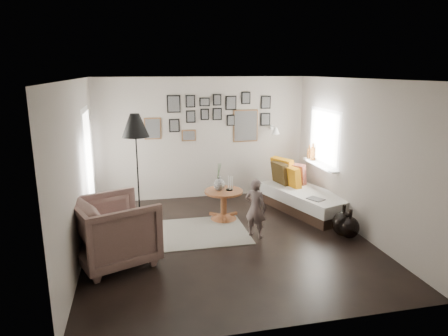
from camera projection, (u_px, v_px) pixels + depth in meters
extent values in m
plane|color=black|center=(228.00, 240.00, 6.61)|extent=(4.80, 4.80, 0.00)
plane|color=#A1978D|center=(203.00, 139.00, 8.58)|extent=(4.50, 0.00, 4.50)
plane|color=#A1978D|center=(281.00, 216.00, 4.02)|extent=(4.50, 0.00, 4.50)
plane|color=#A1978D|center=(78.00, 171.00, 5.83)|extent=(0.00, 4.80, 4.80)
plane|color=#A1978D|center=(357.00, 157.00, 6.77)|extent=(0.00, 4.80, 4.80)
plane|color=white|center=(228.00, 79.00, 5.99)|extent=(4.80, 4.80, 0.00)
plane|color=white|center=(89.00, 168.00, 7.03)|extent=(0.00, 2.14, 2.14)
plane|color=white|center=(89.00, 168.00, 7.03)|extent=(0.00, 1.88, 1.88)
plane|color=white|center=(89.00, 168.00, 7.03)|extent=(0.00, 1.93, 1.93)
plane|color=white|center=(324.00, 137.00, 7.87)|extent=(0.00, 1.30, 1.30)
plane|color=white|center=(324.00, 137.00, 7.87)|extent=(0.00, 1.14, 1.14)
cube|color=white|center=(320.00, 165.00, 8.00)|extent=(0.15, 1.32, 0.04)
cylinder|color=#8C4C14|center=(313.00, 154.00, 8.29)|extent=(0.10, 0.10, 0.28)
cylinder|color=#8C4C14|center=(309.00, 154.00, 8.46)|extent=(0.08, 0.08, 0.22)
cube|color=brown|center=(153.00, 129.00, 8.28)|extent=(0.35, 0.03, 0.45)
cube|color=black|center=(153.00, 129.00, 8.26)|extent=(0.30, 0.01, 0.40)
cube|color=black|center=(174.00, 104.00, 8.26)|extent=(0.28, 0.03, 0.36)
cube|color=black|center=(174.00, 104.00, 8.24)|extent=(0.23, 0.01, 0.31)
cube|color=black|center=(174.00, 126.00, 8.36)|extent=(0.22, 0.03, 0.28)
cube|color=black|center=(174.00, 126.00, 8.35)|extent=(0.17, 0.01, 0.23)
cube|color=black|center=(190.00, 101.00, 8.32)|extent=(0.20, 0.03, 0.26)
cube|color=black|center=(191.00, 101.00, 8.30)|extent=(0.15, 0.01, 0.21)
cube|color=black|center=(191.00, 117.00, 8.39)|extent=(0.20, 0.03, 0.26)
cube|color=black|center=(191.00, 117.00, 8.38)|extent=(0.15, 0.01, 0.21)
cube|color=black|center=(205.00, 102.00, 8.39)|extent=(0.22, 0.03, 0.18)
cube|color=black|center=(205.00, 102.00, 8.37)|extent=(0.17, 0.01, 0.13)
cube|color=black|center=(205.00, 114.00, 8.45)|extent=(0.18, 0.03, 0.24)
cube|color=black|center=(205.00, 114.00, 8.43)|extent=(0.13, 0.01, 0.19)
cube|color=black|center=(217.00, 100.00, 8.43)|extent=(0.18, 0.03, 0.24)
cube|color=black|center=(217.00, 100.00, 8.42)|extent=(0.13, 0.01, 0.19)
cube|color=black|center=(217.00, 114.00, 8.50)|extent=(0.20, 0.03, 0.26)
cube|color=black|center=(217.00, 114.00, 8.49)|extent=(0.15, 0.01, 0.21)
cube|color=black|center=(231.00, 103.00, 8.51)|extent=(0.24, 0.03, 0.30)
cube|color=black|center=(231.00, 103.00, 8.50)|extent=(0.19, 0.01, 0.25)
cube|color=black|center=(231.00, 120.00, 8.60)|extent=(0.18, 0.03, 0.24)
cube|color=black|center=(231.00, 120.00, 8.58)|extent=(0.13, 0.01, 0.19)
cube|color=brown|center=(246.00, 126.00, 8.70)|extent=(0.55, 0.03, 0.70)
cube|color=black|center=(246.00, 126.00, 8.68)|extent=(0.50, 0.01, 0.65)
cube|color=black|center=(246.00, 98.00, 8.56)|extent=(0.20, 0.03, 0.26)
cube|color=black|center=(246.00, 98.00, 8.54)|extent=(0.15, 0.01, 0.21)
cube|color=black|center=(266.00, 102.00, 8.68)|extent=(0.22, 0.03, 0.28)
cube|color=black|center=(266.00, 102.00, 8.66)|extent=(0.17, 0.01, 0.23)
cube|color=black|center=(265.00, 119.00, 8.76)|extent=(0.22, 0.03, 0.28)
cube|color=black|center=(266.00, 119.00, 8.75)|extent=(0.17, 0.01, 0.23)
cube|color=brown|center=(189.00, 135.00, 8.48)|extent=(0.30, 0.03, 0.24)
cube|color=black|center=(189.00, 136.00, 8.46)|extent=(0.25, 0.01, 0.19)
cube|color=white|center=(272.00, 127.00, 8.83)|extent=(0.06, 0.04, 0.10)
cylinder|color=white|center=(274.00, 127.00, 8.71)|extent=(0.02, 0.24, 0.02)
cone|color=white|center=(276.00, 131.00, 8.60)|extent=(0.18, 0.18, 0.14)
cube|color=beige|center=(190.00, 233.00, 6.87)|extent=(1.95, 1.37, 0.01)
cone|color=brown|center=(224.00, 216.00, 7.51)|extent=(0.53, 0.53, 0.10)
cylinder|color=brown|center=(224.00, 205.00, 7.45)|extent=(0.11, 0.11, 0.41)
cylinder|color=brown|center=(224.00, 192.00, 7.39)|extent=(0.72, 0.72, 0.04)
ellipsoid|color=black|center=(219.00, 185.00, 7.36)|extent=(0.20, 0.20, 0.23)
cylinder|color=black|center=(219.00, 178.00, 7.33)|extent=(0.06, 0.06, 0.04)
cylinder|color=black|center=(229.00, 190.00, 7.41)|extent=(0.12, 0.12, 0.02)
cube|color=black|center=(305.00, 207.00, 7.89)|extent=(1.30, 1.99, 0.21)
cube|color=beige|center=(305.00, 196.00, 7.84)|extent=(1.38, 2.07, 0.23)
cube|color=#C4710B|center=(293.00, 169.00, 8.47)|extent=(0.44, 0.59, 0.54)
cube|color=#30220F|center=(288.00, 172.00, 8.36)|extent=(0.31, 0.52, 0.48)
cube|color=maroon|center=(302.00, 174.00, 8.27)|extent=(0.44, 0.50, 0.46)
cube|color=#C4710B|center=(296.00, 176.00, 8.10)|extent=(0.31, 0.48, 0.44)
cube|color=black|center=(316.00, 199.00, 7.27)|extent=(0.32, 0.36, 0.02)
imported|color=brown|center=(115.00, 231.00, 5.72)|extent=(1.39, 1.37, 0.98)
cube|color=silver|center=(117.00, 230.00, 5.78)|extent=(0.57, 0.58, 0.20)
cylinder|color=black|center=(140.00, 223.00, 7.27)|extent=(0.31, 0.31, 0.03)
cylinder|color=black|center=(138.00, 177.00, 7.06)|extent=(0.03, 0.03, 1.79)
cone|color=black|center=(135.00, 125.00, 6.84)|extent=(0.47, 0.47, 0.40)
cube|color=black|center=(100.00, 248.00, 5.86)|extent=(0.26, 0.18, 0.33)
cube|color=silver|center=(102.00, 248.00, 5.85)|extent=(0.25, 0.12, 0.33)
ellipsoid|color=black|center=(343.00, 224.00, 6.73)|extent=(0.36, 0.36, 0.42)
cylinder|color=black|center=(344.00, 208.00, 6.67)|extent=(0.06, 0.06, 0.13)
ellipsoid|color=black|center=(350.00, 227.00, 6.64)|extent=(0.32, 0.32, 0.37)
cylinder|color=black|center=(351.00, 213.00, 6.58)|extent=(0.06, 0.06, 0.13)
imported|color=#665350|center=(255.00, 208.00, 6.61)|extent=(0.43, 0.43, 1.01)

